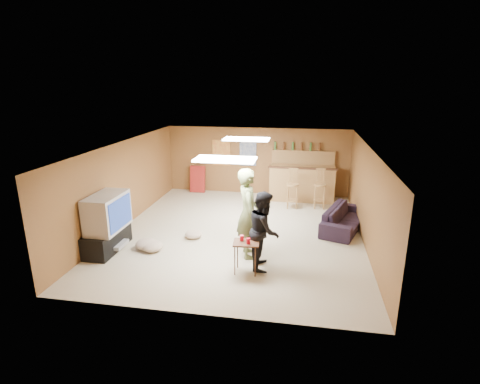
% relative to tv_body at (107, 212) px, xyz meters
% --- Properties ---
extents(ground, '(7.00, 7.00, 0.00)m').
position_rel_tv_body_xyz_m(ground, '(2.65, 1.50, -0.90)').
color(ground, '#B9AB8D').
rests_on(ground, ground).
extents(ceiling, '(6.00, 7.00, 0.02)m').
position_rel_tv_body_xyz_m(ceiling, '(2.65, 1.50, 1.30)').
color(ceiling, silver).
rests_on(ceiling, ground).
extents(wall_back, '(6.00, 0.02, 2.20)m').
position_rel_tv_body_xyz_m(wall_back, '(2.65, 5.00, 0.20)').
color(wall_back, brown).
rests_on(wall_back, ground).
extents(wall_front, '(6.00, 0.02, 2.20)m').
position_rel_tv_body_xyz_m(wall_front, '(2.65, -2.00, 0.20)').
color(wall_front, brown).
rests_on(wall_front, ground).
extents(wall_left, '(0.02, 7.00, 2.20)m').
position_rel_tv_body_xyz_m(wall_left, '(-0.35, 1.50, 0.20)').
color(wall_left, brown).
rests_on(wall_left, ground).
extents(wall_right, '(0.02, 7.00, 2.20)m').
position_rel_tv_body_xyz_m(wall_right, '(5.65, 1.50, 0.20)').
color(wall_right, brown).
rests_on(wall_right, ground).
extents(tv_stand, '(0.55, 1.30, 0.50)m').
position_rel_tv_body_xyz_m(tv_stand, '(-0.07, 0.00, -0.65)').
color(tv_stand, black).
rests_on(tv_stand, ground).
extents(dvd_box, '(0.35, 0.50, 0.08)m').
position_rel_tv_body_xyz_m(dvd_box, '(0.15, 0.00, -0.75)').
color(dvd_box, '#B2B2B7').
rests_on(dvd_box, tv_stand).
extents(tv_body, '(0.60, 1.10, 0.80)m').
position_rel_tv_body_xyz_m(tv_body, '(0.00, 0.00, 0.00)').
color(tv_body, '#B2B2B7').
rests_on(tv_body, tv_stand).
extents(tv_screen, '(0.02, 0.95, 0.65)m').
position_rel_tv_body_xyz_m(tv_screen, '(0.31, 0.00, 0.00)').
color(tv_screen, navy).
rests_on(tv_screen, tv_body).
extents(bar_counter, '(2.00, 0.60, 1.10)m').
position_rel_tv_body_xyz_m(bar_counter, '(4.15, 4.45, -0.35)').
color(bar_counter, olive).
rests_on(bar_counter, ground).
extents(bar_lip, '(2.10, 0.12, 0.05)m').
position_rel_tv_body_xyz_m(bar_lip, '(4.15, 4.20, 0.20)').
color(bar_lip, '#3C2113').
rests_on(bar_lip, bar_counter).
extents(bar_shelf, '(2.00, 0.18, 0.05)m').
position_rel_tv_body_xyz_m(bar_shelf, '(4.15, 4.90, 0.60)').
color(bar_shelf, olive).
rests_on(bar_shelf, bar_backing).
extents(bar_backing, '(2.00, 0.14, 0.60)m').
position_rel_tv_body_xyz_m(bar_backing, '(4.15, 4.92, 0.30)').
color(bar_backing, olive).
rests_on(bar_backing, bar_counter).
extents(poster_left, '(0.60, 0.03, 0.85)m').
position_rel_tv_body_xyz_m(poster_left, '(1.45, 4.96, 0.45)').
color(poster_left, '#BF3F26').
rests_on(poster_left, wall_back).
extents(poster_right, '(0.55, 0.03, 0.80)m').
position_rel_tv_body_xyz_m(poster_right, '(2.35, 4.96, 0.45)').
color(poster_right, '#334C99').
rests_on(poster_right, wall_back).
extents(folding_chair_stack, '(0.50, 0.26, 0.91)m').
position_rel_tv_body_xyz_m(folding_chair_stack, '(0.65, 4.80, -0.45)').
color(folding_chair_stack, '#A1221D').
rests_on(folding_chair_stack, ground).
extents(ceiling_panel_front, '(1.20, 0.60, 0.04)m').
position_rel_tv_body_xyz_m(ceiling_panel_front, '(2.65, 0.00, 1.27)').
color(ceiling_panel_front, white).
rests_on(ceiling_panel_front, ceiling).
extents(ceiling_panel_back, '(1.20, 0.60, 0.04)m').
position_rel_tv_body_xyz_m(ceiling_panel_back, '(2.65, 2.70, 1.27)').
color(ceiling_panel_back, white).
rests_on(ceiling_panel_back, ceiling).
extents(person_olive, '(0.65, 0.81, 1.94)m').
position_rel_tv_body_xyz_m(person_olive, '(3.07, 0.28, 0.07)').
color(person_olive, '#5D673B').
rests_on(person_olive, ground).
extents(person_black, '(0.65, 0.81, 1.59)m').
position_rel_tv_body_xyz_m(person_black, '(3.47, -0.17, -0.10)').
color(person_black, black).
rests_on(person_black, ground).
extents(sofa, '(1.36, 2.09, 0.57)m').
position_rel_tv_body_xyz_m(sofa, '(5.27, 2.20, -0.62)').
color(sofa, black).
rests_on(sofa, ground).
extents(tray_table, '(0.53, 0.44, 0.65)m').
position_rel_tv_body_xyz_m(tray_table, '(3.15, -0.48, -0.58)').
color(tray_table, '#3C2113').
rests_on(tray_table, ground).
extents(cup_red_near, '(0.08, 0.08, 0.11)m').
position_rel_tv_body_xyz_m(cup_red_near, '(3.06, -0.42, -0.20)').
color(cup_red_near, red).
rests_on(cup_red_near, tray_table).
extents(cup_red_far, '(0.09, 0.09, 0.11)m').
position_rel_tv_body_xyz_m(cup_red_far, '(3.20, -0.54, -0.20)').
color(cup_red_far, red).
rests_on(cup_red_far, tray_table).
extents(cup_blue, '(0.09, 0.09, 0.11)m').
position_rel_tv_body_xyz_m(cup_blue, '(3.32, -0.36, -0.20)').
color(cup_blue, navy).
rests_on(cup_blue, tray_table).
extents(bar_stool_left, '(0.40, 0.40, 1.16)m').
position_rel_tv_body_xyz_m(bar_stool_left, '(3.89, 3.64, -0.32)').
color(bar_stool_left, olive).
rests_on(bar_stool_left, ground).
extents(bar_stool_right, '(0.42, 0.42, 1.23)m').
position_rel_tv_body_xyz_m(bar_stool_right, '(4.69, 3.77, -0.29)').
color(bar_stool_right, olive).
rests_on(bar_stool_right, ground).
extents(cushion_near_tv, '(0.63, 0.63, 0.22)m').
position_rel_tv_body_xyz_m(cushion_near_tv, '(0.76, 0.21, -0.79)').
color(cushion_near_tv, tan).
rests_on(cushion_near_tv, ground).
extents(cushion_mid, '(0.42, 0.42, 0.18)m').
position_rel_tv_body_xyz_m(cushion_mid, '(1.63, 0.98, -0.81)').
color(cushion_mid, tan).
rests_on(cushion_mid, ground).
extents(cushion_far, '(0.57, 0.57, 0.21)m').
position_rel_tv_body_xyz_m(cushion_far, '(0.94, 0.13, -0.80)').
color(cushion_far, tan).
rests_on(cushion_far, ground).
extents(bottle_row, '(1.48, 0.08, 0.26)m').
position_rel_tv_body_xyz_m(bottle_row, '(3.95, 4.88, 0.75)').
color(bottle_row, '#3F7233').
rests_on(bottle_row, bar_shelf).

